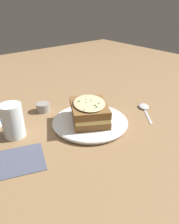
{
  "coord_description": "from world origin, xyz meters",
  "views": [
    {
      "loc": [
        -0.4,
        -0.5,
        0.4
      ],
      "look_at": [
        0.02,
        0.0,
        0.05
      ],
      "focal_mm": 35.0,
      "sensor_mm": 36.0,
      "label": 1
    }
  ],
  "objects": [
    {
      "name": "sandwich",
      "position": [
        0.02,
        0.0,
        0.05
      ],
      "size": [
        0.18,
        0.19,
        0.07
      ],
      "rotation": [
        0.0,
        0.0,
        1.01
      ],
      "color": "brown",
      "rests_on": "dinner_plate"
    },
    {
      "name": "spoon",
      "position": [
        0.26,
        -0.05,
        0.0
      ],
      "size": [
        0.12,
        0.14,
        0.01
      ],
      "rotation": [
        0.0,
        0.0,
        5.58
      ],
      "color": "silver",
      "rests_on": "ground_plane"
    },
    {
      "name": "ground_plane",
      "position": [
        0.0,
        0.0,
        0.0
      ],
      "size": [
        2.4,
        2.4,
        0.0
      ],
      "primitive_type": "plane",
      "color": "olive"
    },
    {
      "name": "napkin",
      "position": [
        -0.26,
        -0.02,
        0.0
      ],
      "size": [
        0.18,
        0.17,
        0.0
      ],
      "primitive_type": "cube",
      "rotation": [
        0.0,
        0.0,
        -0.36
      ],
      "color": "#4C5166",
      "rests_on": "ground_plane"
    },
    {
      "name": "water_glass",
      "position": [
        -0.21,
        0.1,
        0.06
      ],
      "size": [
        0.07,
        0.07,
        0.11
      ],
      "primitive_type": "cylinder",
      "color": "silver",
      "rests_on": "ground_plane"
    },
    {
      "name": "dinner_plate",
      "position": [
        0.02,
        0.0,
        0.01
      ],
      "size": [
        0.26,
        0.26,
        0.02
      ],
      "color": "white",
      "rests_on": "ground_plane"
    },
    {
      "name": "condiment_pot",
      "position": [
        -0.06,
        0.19,
        0.02
      ],
      "size": [
        0.05,
        0.05,
        0.03
      ],
      "primitive_type": "cylinder",
      "color": "gray",
      "rests_on": "ground_plane"
    }
  ]
}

